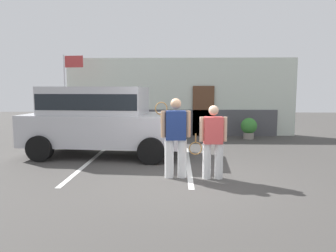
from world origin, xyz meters
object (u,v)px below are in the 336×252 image
object	(u,v)px
parked_suv	(101,117)
flag_pole	(69,81)
potted_plant_by_porch	(249,127)
tennis_player_man	(176,137)
tennis_player_woman	(213,141)

from	to	relation	value
parked_suv	flag_pole	world-z (taller)	flag_pole
potted_plant_by_porch	tennis_player_man	bearing A→B (deg)	-116.81
tennis_player_man	tennis_player_woman	xyz separation A→B (m)	(0.82, -0.06, -0.09)
parked_suv	potted_plant_by_porch	bearing A→B (deg)	37.28
tennis_player_woman	flag_pole	bearing A→B (deg)	-49.30
tennis_player_woman	parked_suv	bearing A→B (deg)	-39.55
tennis_player_man	flag_pole	size ratio (longest dim) A/B	0.54
parked_suv	tennis_player_man	bearing A→B (deg)	-41.94
tennis_player_man	flag_pole	distance (m)	7.07
tennis_player_woman	flag_pole	size ratio (longest dim) A/B	0.49
tennis_player_man	potted_plant_by_porch	size ratio (longest dim) A/B	2.13
tennis_player_man	tennis_player_woman	world-z (taller)	tennis_player_man
flag_pole	tennis_player_woman	bearing A→B (deg)	-47.63
parked_suv	potted_plant_by_porch	world-z (taller)	parked_suv
tennis_player_man	parked_suv	bearing A→B (deg)	-50.49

